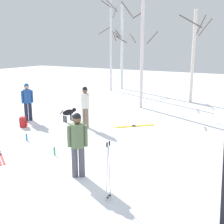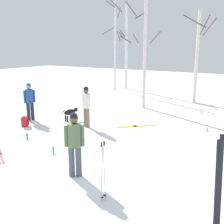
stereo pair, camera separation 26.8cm
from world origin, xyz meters
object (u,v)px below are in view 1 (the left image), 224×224
at_px(water_bottle_1, 54,151).
at_px(birch_tree_1, 122,46).
at_px(person_2, 78,141).
at_px(backpack_0, 23,122).
at_px(dog, 69,113).
at_px(birch_tree_3, 194,54).
at_px(ski_poles_0, 108,169).
at_px(ski_pair_lying_1, 135,126).
at_px(birch_tree_0, 111,41).
at_px(person_0, 85,104).
at_px(person_1, 27,100).
at_px(birch_tree_2, 142,50).
at_px(water_bottle_0, 27,137).

bearing_deg(water_bottle_1, birch_tree_1, 109.96).
xyz_separation_m(person_2, backpack_0, (-4.77, 2.50, -0.77)).
distance_m(dog, birch_tree_3, 8.47).
height_order(ski_poles_0, birch_tree_3, birch_tree_3).
xyz_separation_m(ski_pair_lying_1, birch_tree_0, (-5.88, 7.93, 3.64)).
height_order(person_0, water_bottle_1, person_0).
height_order(person_1, birch_tree_1, birch_tree_1).
height_order(backpack_0, birch_tree_3, birch_tree_3).
xyz_separation_m(backpack_0, water_bottle_1, (3.22, -1.69, -0.09)).
bearing_deg(person_0, birch_tree_3, 72.91).
bearing_deg(dog, ski_pair_lying_1, 13.98).
bearing_deg(birch_tree_2, person_1, -122.36).
bearing_deg(backpack_0, birch_tree_2, 66.15).
distance_m(birch_tree_1, birch_tree_2, 7.08).
xyz_separation_m(person_1, water_bottle_0, (2.02, -2.02, -0.86)).
distance_m(water_bottle_0, birch_tree_0, 12.53).
relative_size(backpack_0, birch_tree_1, 0.07).
bearing_deg(backpack_0, birch_tree_1, 97.92).
bearing_deg(water_bottle_0, ski_poles_0, -22.61).
bearing_deg(birch_tree_3, person_1, -122.61).
xyz_separation_m(water_bottle_0, birch_tree_2, (1.24, 7.16, 3.01)).
bearing_deg(person_2, birch_tree_2, 103.96).
relative_size(ski_poles_0, birch_tree_1, 0.21).
bearing_deg(ski_pair_lying_1, person_0, -146.90).
height_order(person_0, birch_tree_0, birch_tree_0).
distance_m(water_bottle_1, birch_tree_3, 11.14).
height_order(person_0, ski_poles_0, person_0).
relative_size(person_0, birch_tree_3, 0.32).
bearing_deg(person_2, person_0, 123.25).
xyz_separation_m(dog, ski_pair_lying_1, (2.95, 0.73, -0.38)).
height_order(ski_pair_lying_1, ski_poles_0, ski_poles_0).
height_order(person_2, water_bottle_0, person_2).
height_order(ski_poles_0, birch_tree_2, birch_tree_2).
bearing_deg(backpack_0, person_0, 30.77).
height_order(water_bottle_0, birch_tree_3, birch_tree_3).
relative_size(person_2, ski_pair_lying_1, 1.25).
distance_m(person_2, birch_tree_0, 14.76).
bearing_deg(backpack_0, person_2, -27.63).
bearing_deg(birch_tree_1, ski_pair_lying_1, -58.50).
height_order(person_1, backpack_0, person_1).
distance_m(person_1, water_bottle_1, 4.68).
height_order(water_bottle_0, birch_tree_2, birch_tree_2).
xyz_separation_m(person_0, water_bottle_0, (-0.84, -2.49, -0.86)).
bearing_deg(ski_poles_0, birch_tree_3, 96.68).
xyz_separation_m(dog, water_bottle_1, (2.18, -3.44, -0.27)).
bearing_deg(ski_pair_lying_1, birch_tree_0, 126.55).
height_order(dog, ski_poles_0, ski_poles_0).
distance_m(water_bottle_0, birch_tree_2, 7.86).
distance_m(person_0, birch_tree_0, 10.32).
height_order(ski_pair_lying_1, birch_tree_0, birch_tree_0).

